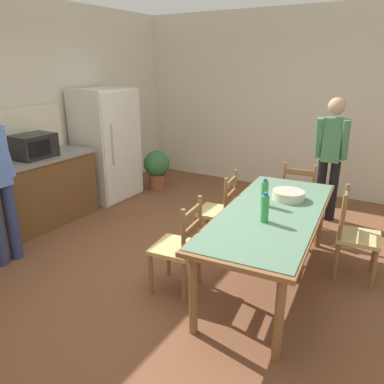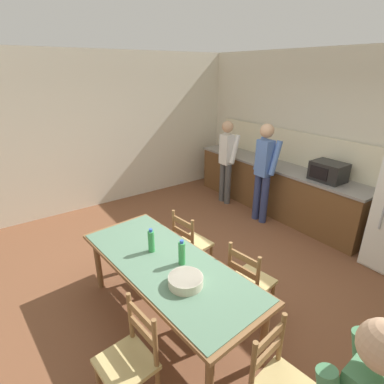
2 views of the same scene
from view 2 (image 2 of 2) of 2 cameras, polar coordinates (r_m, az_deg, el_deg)
ground_plane at (r=4.15m, az=4.90°, el=-16.01°), size 8.32×8.32×0.00m
wall_back at (r=5.51m, az=27.38°, el=8.19°), size 6.52×0.12×2.90m
wall_left at (r=6.19m, az=-14.77°, el=11.29°), size 0.12×5.20×2.90m
kitchen_counter at (r=5.97m, az=15.26°, el=0.91°), size 3.60×0.66×0.92m
counter_splashback at (r=5.98m, az=17.95°, el=8.29°), size 3.56×0.03×0.60m
microwave at (r=5.20m, az=24.54°, el=3.57°), size 0.50×0.39×0.30m
dining_table at (r=3.17m, az=-4.78°, el=-14.35°), size 2.26×1.06×0.76m
bottle_near_centre at (r=3.25m, az=-7.77°, el=-9.24°), size 0.07×0.07×0.27m
bottle_off_centre at (r=3.04m, az=-1.95°, el=-11.53°), size 0.07×0.07×0.27m
serving_bowl at (r=2.82m, az=-1.21°, el=-16.45°), size 0.32×0.32×0.09m
chair_side_near_right at (r=2.76m, az=-11.74°, el=-28.83°), size 0.46×0.44×0.91m
chair_side_far_left at (r=4.00m, az=-0.27°, el=-9.84°), size 0.47×0.45×0.91m
chair_side_far_right at (r=3.44m, az=10.86°, el=-16.41°), size 0.47×0.45×0.91m
person_at_sink at (r=5.97m, az=6.59°, el=6.41°), size 0.42×0.29×1.67m
person_at_counter at (r=5.29m, az=13.52°, el=4.34°), size 0.44×0.30×1.75m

